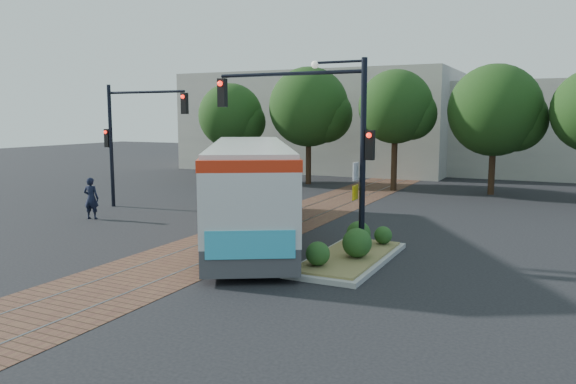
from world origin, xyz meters
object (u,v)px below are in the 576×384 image
city_bus (249,184)px  traffic_island (352,251)px  parked_car (239,177)px  officer (91,198)px  signal_pole_main (325,127)px  signal_pole_left (128,129)px

city_bus → traffic_island: size_ratio=2.43×
city_bus → parked_car: city_bus is taller
traffic_island → parked_car: (-12.91, 14.78, 0.25)m
officer → parked_car: bearing=-105.4°
traffic_island → signal_pole_main: size_ratio=0.87×
signal_pole_left → officer: signal_pole_left is taller
traffic_island → signal_pole_left: bearing=159.6°
parked_car → traffic_island: bearing=-142.2°
signal_pole_main → officer: bearing=171.6°
city_bus → traffic_island: (4.78, -1.97, -1.61)m
city_bus → traffic_island: 5.42m
signal_pole_left → parked_car: 10.42m
city_bus → officer: city_bus is taller
city_bus → officer: 7.96m
signal_pole_main → parked_car: (-11.96, 14.69, -3.57)m
signal_pole_main → city_bus: bearing=153.8°
city_bus → officer: (-7.90, -0.15, -1.02)m
city_bus → signal_pole_main: 4.80m
signal_pole_left → traffic_island: bearing=-20.4°
signal_pole_main → signal_pole_left: signal_pole_main is taller
traffic_island → officer: officer is taller
signal_pole_main → signal_pole_left: (-12.23, 4.80, -0.29)m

